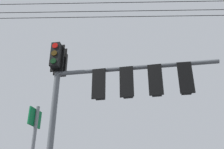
{
  "coord_description": "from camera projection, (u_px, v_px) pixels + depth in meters",
  "views": [
    {
      "loc": [
        1.95,
        8.18,
        1.4
      ],
      "look_at": [
        -1.13,
        1.14,
        5.21
      ],
      "focal_mm": 41.95,
      "sensor_mm": 36.0,
      "label": 1
    }
  ],
  "objects": [
    {
      "name": "signal_mast_assembly",
      "position": [
        99.0,
        90.0,
        8.4
      ],
      "size": [
        4.83,
        3.41,
        6.47
      ],
      "color": "slate",
      "rests_on": "ground"
    },
    {
      "name": "overhead_wire_span",
      "position": [
        33.0,
        5.0,
        10.38
      ],
      "size": [
        24.96,
        12.3,
        1.93
      ],
      "color": "black"
    }
  ]
}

